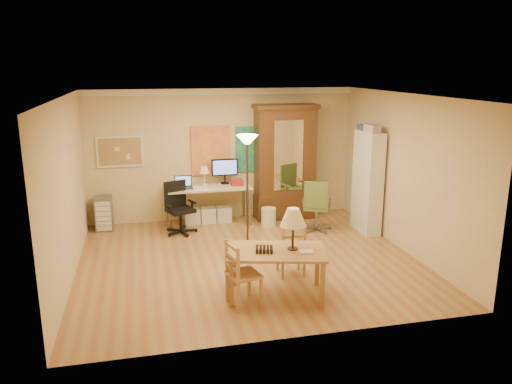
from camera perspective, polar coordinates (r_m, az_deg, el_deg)
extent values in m
plane|color=#9D6037|center=(8.38, -0.88, -7.79)|extent=(5.50, 5.50, 0.00)
cube|color=white|center=(10.20, -3.91, 11.40)|extent=(5.50, 0.08, 0.12)
cube|color=tan|center=(10.21, -15.27, 4.49)|extent=(0.90, 0.04, 0.62)
cube|color=yellow|center=(10.30, -5.18, 4.74)|extent=(0.80, 0.04, 1.00)
cube|color=#23658F|center=(10.46, -0.28, 4.94)|extent=(0.75, 0.04, 0.95)
cube|color=brown|center=(6.95, 2.36, -6.81)|extent=(1.50, 1.11, 0.04)
cube|color=brown|center=(6.78, -2.84, -10.46)|extent=(0.08, 0.08, 0.64)
cube|color=brown|center=(6.81, 7.61, -10.45)|extent=(0.08, 0.08, 0.64)
cube|color=brown|center=(7.40, -2.49, -8.25)|extent=(0.08, 0.08, 0.64)
cube|color=brown|center=(7.43, 7.02, -8.26)|extent=(0.08, 0.08, 0.64)
cylinder|color=black|center=(6.99, 4.20, -6.47)|extent=(0.14, 0.14, 0.02)
cylinder|color=black|center=(6.93, 4.22, -5.15)|extent=(0.04, 0.04, 0.36)
cone|color=#F3E9BE|center=(6.84, 4.27, -2.89)|extent=(0.36, 0.36, 0.25)
cube|color=silver|center=(6.88, 5.76, -6.82)|extent=(0.21, 0.17, 0.03)
cube|color=black|center=(6.87, 0.95, -6.57)|extent=(0.29, 0.25, 0.07)
cube|color=#B27851|center=(7.73, 4.02, -6.57)|extent=(0.41, 0.39, 0.04)
cube|color=#B27851|center=(7.99, 4.89, -7.49)|extent=(0.04, 0.04, 0.39)
cube|color=#B27851|center=(7.91, 2.49, -7.68)|extent=(0.04, 0.04, 0.39)
cube|color=#B27851|center=(7.71, 5.55, -8.36)|extent=(0.04, 0.04, 0.39)
cube|color=#B27851|center=(7.62, 3.06, -8.57)|extent=(0.04, 0.04, 0.39)
cube|color=#B27851|center=(7.55, 5.63, -5.31)|extent=(0.04, 0.04, 0.45)
cube|color=#B27851|center=(7.46, 3.10, -5.49)|extent=(0.04, 0.04, 0.45)
cube|color=#B27851|center=(7.49, 4.38, -5.08)|extent=(0.34, 0.04, 0.04)
cube|color=#B27851|center=(6.79, -1.41, -9.41)|extent=(0.49, 0.50, 0.04)
cube|color=#B27851|center=(6.81, 0.58, -11.39)|extent=(0.05, 0.05, 0.40)
cube|color=#B27851|center=(7.10, -0.80, -10.28)|extent=(0.05, 0.05, 0.40)
cube|color=#B27851|center=(6.67, -2.04, -11.97)|extent=(0.05, 0.05, 0.40)
cube|color=#B27851|center=(6.96, -3.33, -10.80)|extent=(0.05, 0.05, 0.40)
cube|color=#B27851|center=(6.48, -2.07, -8.35)|extent=(0.05, 0.05, 0.47)
cube|color=#B27851|center=(6.78, -3.39, -7.31)|extent=(0.05, 0.05, 0.47)
cube|color=#B27851|center=(6.61, -2.75, -7.44)|extent=(0.12, 0.35, 0.05)
cylinder|color=#3D2D18|center=(8.84, -0.96, -6.49)|extent=(0.30, 0.30, 0.03)
cylinder|color=#3D2D18|center=(8.54, -0.98, -0.47)|extent=(0.04, 0.04, 1.91)
cone|color=#FFE0A5|center=(8.35, -1.01, 6.02)|extent=(0.37, 0.37, 0.15)
cube|color=#C7B892|center=(10.08, -5.52, 0.56)|extent=(1.72, 0.75, 0.03)
cylinder|color=slate|center=(9.81, -9.89, -2.36)|extent=(0.04, 0.04, 0.75)
cylinder|color=slate|center=(10.01, -0.65, -1.80)|extent=(0.04, 0.04, 0.75)
cylinder|color=slate|center=(10.42, -10.10, -1.36)|extent=(0.04, 0.04, 0.75)
cylinder|color=slate|center=(10.62, -1.40, -0.85)|extent=(0.04, 0.04, 0.75)
cube|color=black|center=(9.98, -8.23, 0.47)|extent=(0.34, 0.24, 0.02)
cube|color=black|center=(10.12, -8.34, 1.33)|extent=(0.34, 0.06, 0.22)
cube|color=black|center=(10.21, -3.60, 2.84)|extent=(0.54, 0.04, 0.34)
cone|color=#F3E9BE|center=(10.11, -5.95, 2.55)|extent=(0.21, 0.21, 0.13)
cube|color=silver|center=(9.90, -6.32, 0.40)|extent=(0.27, 0.34, 0.01)
cube|color=maroon|center=(10.10, -2.17, 1.11)|extent=(0.24, 0.17, 0.13)
cube|color=white|center=(10.26, -7.27, -2.76)|extent=(0.30, 0.26, 0.32)
cube|color=white|center=(10.29, -5.48, -2.65)|extent=(0.30, 0.26, 0.32)
cube|color=silver|center=(10.34, -3.71, -2.54)|extent=(0.30, 0.26, 0.32)
cylinder|color=black|center=(9.70, -8.58, -3.34)|extent=(0.06, 0.06, 0.38)
cube|color=black|center=(9.63, -8.63, -2.08)|extent=(0.59, 0.58, 0.07)
cube|color=black|center=(9.74, -9.24, -0.16)|extent=(0.43, 0.21, 0.50)
cube|color=black|center=(9.49, -10.01, -1.54)|extent=(0.14, 0.28, 0.03)
cube|color=black|center=(9.70, -7.33, -1.09)|extent=(0.14, 0.28, 0.03)
cylinder|color=slate|center=(9.85, 6.89, -2.96)|extent=(0.06, 0.06, 0.39)
cube|color=#536C30|center=(9.79, 6.93, -1.70)|extent=(0.61, 0.61, 0.07)
cube|color=#536C30|center=(9.51, 6.88, -0.35)|extent=(0.43, 0.23, 0.51)
cube|color=slate|center=(9.74, 8.45, -1.00)|extent=(0.16, 0.28, 0.03)
cube|color=slate|center=(9.78, 5.47, -0.85)|extent=(0.16, 0.28, 0.03)
cube|color=slate|center=(10.24, -16.98, -2.33)|extent=(0.33, 0.38, 0.66)
cube|color=silver|center=(10.05, -17.05, -2.65)|extent=(0.28, 0.02, 0.57)
cube|color=#3A1A0F|center=(10.44, 3.28, 3.25)|extent=(1.21, 0.55, 2.31)
cube|color=#3A1A0F|center=(10.66, 3.21, -1.56)|extent=(1.25, 0.59, 0.46)
cube|color=white|center=(10.14, 3.74, 4.17)|extent=(0.60, 0.01, 1.43)
cube|color=#3A1A0F|center=(10.28, 3.38, 9.75)|extent=(1.30, 0.61, 0.09)
cube|color=white|center=(9.78, 12.63, 1.09)|extent=(0.29, 0.78, 1.95)
cube|color=#993333|center=(9.76, 12.63, -2.01)|extent=(0.18, 0.39, 0.23)
cube|color=#334C99|center=(9.81, 12.14, 4.99)|extent=(0.18, 0.27, 0.19)
cylinder|color=silver|center=(10.04, 1.44, -2.88)|extent=(0.30, 0.30, 0.37)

